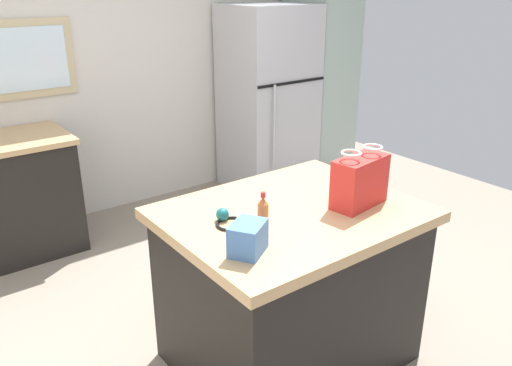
# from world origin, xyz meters

# --- Properties ---
(ground) EXTENTS (6.46, 6.46, 0.00)m
(ground) POSITION_xyz_m (0.00, 0.00, 0.00)
(ground) COLOR gray
(back_wall) EXTENTS (5.38, 0.13, 2.74)m
(back_wall) POSITION_xyz_m (-0.01, 2.27, 1.37)
(back_wall) COLOR silver
(back_wall) RESTS_ON ground
(kitchen_island) EXTENTS (1.25, 0.99, 0.91)m
(kitchen_island) POSITION_xyz_m (-0.16, -0.33, 0.46)
(kitchen_island) COLOR black
(kitchen_island) RESTS_ON ground
(refrigerator) EXTENTS (0.81, 0.73, 1.78)m
(refrigerator) POSITION_xyz_m (1.40, 1.84, 0.89)
(refrigerator) COLOR #B7B7BC
(refrigerator) RESTS_ON ground
(tall_cabinet) EXTENTS (0.52, 0.66, 2.22)m
(tall_cabinet) POSITION_xyz_m (2.08, 1.84, 1.11)
(tall_cabinet) COLOR #9EB2A8
(tall_cabinet) RESTS_ON ground
(shopping_bag) EXTENTS (0.33, 0.19, 0.30)m
(shopping_bag) POSITION_xyz_m (0.15, -0.49, 1.04)
(shopping_bag) COLOR red
(shopping_bag) RESTS_ON kitchen_island
(small_box) EXTENTS (0.21, 0.20, 0.14)m
(small_box) POSITION_xyz_m (-0.59, -0.55, 0.98)
(small_box) COLOR #4775B7
(small_box) RESTS_ON kitchen_island
(bottle) EXTENTS (0.05, 0.05, 0.20)m
(bottle) POSITION_xyz_m (-0.43, -0.44, 1.00)
(bottle) COLOR #C66633
(bottle) RESTS_ON kitchen_island
(ear_defenders) EXTENTS (0.16, 0.20, 0.06)m
(ear_defenders) POSITION_xyz_m (-0.50, -0.29, 0.93)
(ear_defenders) COLOR black
(ear_defenders) RESTS_ON kitchen_island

